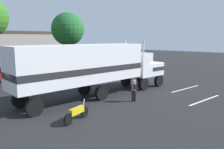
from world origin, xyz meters
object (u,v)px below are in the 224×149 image
Objects in this scene: person_bystander at (134,90)px; motorcycle at (77,113)px; semi_truck at (93,66)px; tree_left at (68,29)px; parked_car at (12,73)px.

person_bystander is 0.78× the size of motorcycle.
tree_left reaches higher than semi_truck.
tree_left is at bearing 58.78° from semi_truck.
parked_car is at bearing -167.97° from tree_left.
tree_left is at bearing 53.19° from motorcycle.
person_bystander is at bearing -70.78° from semi_truck.
motorcycle is at bearing -126.81° from tree_left.
parked_car is at bearing 94.27° from semi_truck.
person_bystander is at bearing -82.51° from parked_car.
semi_truck is 12.13m from parked_car.
tree_left reaches higher than parked_car.
person_bystander is at bearing -0.60° from motorcycle.
person_bystander is 0.36× the size of parked_car.
parked_car is 2.15× the size of motorcycle.
parked_car is 15.42m from motorcycle.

